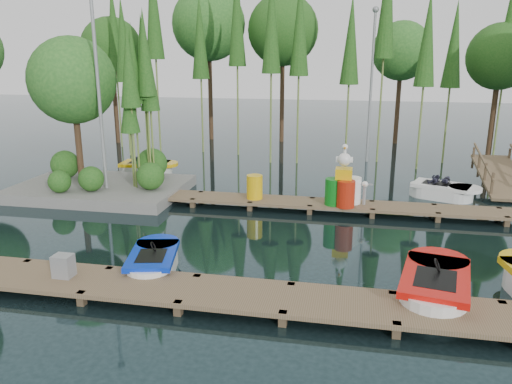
% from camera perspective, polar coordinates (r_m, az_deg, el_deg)
% --- Properties ---
extents(ground_plane, '(90.00, 90.00, 0.00)m').
position_cam_1_polar(ground_plane, '(15.08, -2.24, -4.43)').
color(ground_plane, '#1B2F33').
extents(near_dock, '(18.00, 1.50, 0.50)m').
position_cam_1_polar(near_dock, '(11.02, -7.78, -11.09)').
color(near_dock, brown).
rests_on(near_dock, ground).
extents(far_dock, '(15.00, 1.20, 0.50)m').
position_cam_1_polar(far_dock, '(17.17, 2.94, -1.14)').
color(far_dock, brown).
rests_on(far_dock, ground).
extents(island, '(6.20, 4.20, 6.75)m').
position_cam_1_polar(island, '(19.70, -18.35, 9.03)').
color(island, slate).
rests_on(island, ground).
extents(tree_screen, '(34.42, 18.53, 10.31)m').
position_cam_1_polar(tree_screen, '(24.98, -1.26, 17.74)').
color(tree_screen, '#432D1C').
rests_on(tree_screen, ground).
extents(lamp_island, '(0.30, 0.30, 7.25)m').
position_cam_1_polar(lamp_island, '(18.55, -17.64, 12.08)').
color(lamp_island, gray).
rests_on(lamp_island, ground).
extents(lamp_rear, '(0.30, 0.30, 7.25)m').
position_cam_1_polar(lamp_rear, '(24.81, 13.10, 13.09)').
color(lamp_rear, gray).
rests_on(lamp_rear, ground).
extents(ramp, '(1.50, 3.94, 1.49)m').
position_cam_1_polar(ramp, '(21.55, 26.19, 1.70)').
color(ramp, brown).
rests_on(ramp, ground).
extents(boat_blue, '(1.57, 2.56, 0.80)m').
position_cam_1_polar(boat_blue, '(12.54, -11.63, -7.88)').
color(boat_blue, white).
rests_on(boat_blue, ground).
extents(boat_red, '(1.89, 3.18, 1.00)m').
position_cam_1_polar(boat_red, '(11.58, 19.76, -10.24)').
color(boat_red, white).
rests_on(boat_red, ground).
extents(boat_yellow_far, '(2.72, 1.39, 1.32)m').
position_cam_1_polar(boat_yellow_far, '(22.50, -12.40, 2.67)').
color(boat_yellow_far, white).
rests_on(boat_yellow_far, ground).
extents(boat_white_far, '(2.77, 1.99, 1.20)m').
position_cam_1_polar(boat_white_far, '(19.61, 20.52, 0.11)').
color(boat_white_far, white).
rests_on(boat_white_far, ground).
extents(utility_cabinet, '(0.42, 0.35, 0.51)m').
position_cam_1_polar(utility_cabinet, '(12.09, -21.15, -7.88)').
color(utility_cabinet, gray).
rests_on(utility_cabinet, near_dock).
extents(yellow_barrel, '(0.55, 0.55, 0.83)m').
position_cam_1_polar(yellow_barrel, '(17.19, -0.16, 0.58)').
color(yellow_barrel, '#E7B20C').
rests_on(yellow_barrel, far_dock).
extents(drum_cluster, '(1.18, 1.08, 2.03)m').
position_cam_1_polar(drum_cluster, '(16.68, 10.02, 0.53)').
color(drum_cluster, '#0C7116').
rests_on(drum_cluster, far_dock).
extents(seagull_post, '(0.50, 0.27, 0.80)m').
position_cam_1_polar(seagull_post, '(16.85, 12.32, 0.35)').
color(seagull_post, gray).
rests_on(seagull_post, far_dock).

